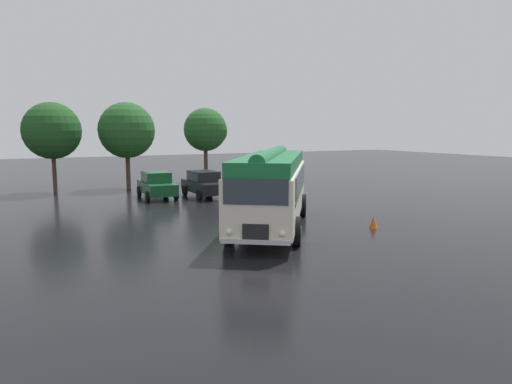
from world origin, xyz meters
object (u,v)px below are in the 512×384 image
object	(u,v)px
car_mid_right	(242,181)
traffic_cone	(373,222)
vintage_bus	(271,185)
car_near_left	(157,185)
car_mid_left	(204,184)

from	to	relation	value
car_mid_right	traffic_cone	world-z (taller)	car_mid_right
vintage_bus	traffic_cone	bearing A→B (deg)	-29.27
car_near_left	traffic_cone	xyz separation A→B (m)	(6.15, -13.28, -0.57)
vintage_bus	car_mid_right	distance (m)	11.24
vintage_bus	car_mid_left	distance (m)	10.24
vintage_bus	car_mid_right	xyz separation A→B (m)	(3.54, 10.61, -1.05)
traffic_cone	car_near_left	bearing A→B (deg)	114.85
car_mid_left	traffic_cone	xyz separation A→B (m)	(3.27, -12.38, -0.57)
car_mid_left	vintage_bus	bearing A→B (deg)	-93.72
vintage_bus	car_near_left	xyz separation A→B (m)	(-2.21, 11.07, -1.05)
vintage_bus	car_near_left	size ratio (longest dim) A/B	2.27
car_mid_left	traffic_cone	world-z (taller)	car_mid_left
car_near_left	car_mid_right	distance (m)	5.77
car_mid_left	car_mid_right	xyz separation A→B (m)	(2.88, 0.44, 0.00)
car_near_left	traffic_cone	distance (m)	14.64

